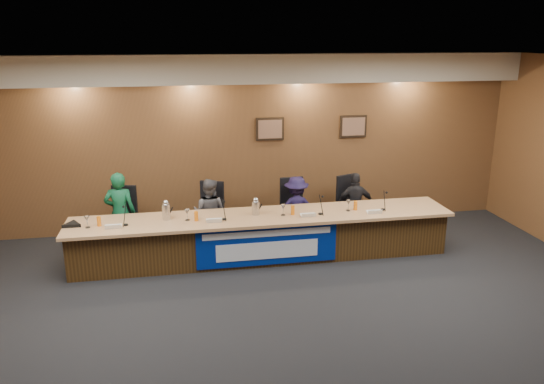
{
  "coord_description": "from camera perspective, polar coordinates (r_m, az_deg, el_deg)",
  "views": [
    {
      "loc": [
        -1.31,
        -5.53,
        3.51
      ],
      "look_at": [
        0.17,
        2.5,
        1.08
      ],
      "focal_mm": 35.0,
      "sensor_mm": 36.0,
      "label": 1
    }
  ],
  "objects": [
    {
      "name": "wall_back",
      "position": [
        9.81,
        -2.56,
        5.3
      ],
      "size": [
        10.0,
        0.04,
        3.2
      ],
      "primitive_type": "cube",
      "color": "brown",
      "rests_on": "floor"
    },
    {
      "name": "wall_photo_right",
      "position": [
        10.2,
        8.73,
        6.99
      ],
      "size": [
        0.52,
        0.04,
        0.42
      ],
      "primitive_type": "cube",
      "color": "black",
      "rests_on": "wall_back"
    },
    {
      "name": "panelist_d",
      "position": [
        9.58,
        8.93,
        -1.4
      ],
      "size": [
        0.72,
        0.36,
        1.18
      ],
      "primitive_type": "imported",
      "rotation": [
        0.0,
        0.0,
        3.03
      ],
      "color": "black",
      "rests_on": "floor"
    },
    {
      "name": "juice_glass_d",
      "position": [
        8.78,
        8.97,
        -1.46
      ],
      "size": [
        0.06,
        0.06,
        0.15
      ],
      "primitive_type": "cylinder",
      "color": "orange",
      "rests_on": "dais_top"
    },
    {
      "name": "water_glass_a",
      "position": [
        8.35,
        -19.26,
        -3.07
      ],
      "size": [
        0.08,
        0.08,
        0.18
      ],
      "primitive_type": "cylinder",
      "color": "silver",
      "rests_on": "dais_top"
    },
    {
      "name": "nameplate_a",
      "position": [
        8.19,
        -16.74,
        -3.56
      ],
      "size": [
        0.24,
        0.08,
        0.1
      ],
      "primitive_type": "cube",
      "rotation": [
        0.31,
        0.0,
        0.0
      ],
      "color": "white",
      "rests_on": "dais_top"
    },
    {
      "name": "water_glass_b",
      "position": [
        8.29,
        -9.11,
        -2.45
      ],
      "size": [
        0.08,
        0.08,
        0.18
      ],
      "primitive_type": "cylinder",
      "color": "silver",
      "rests_on": "dais_top"
    },
    {
      "name": "nameplate_c",
      "position": [
        8.35,
        3.97,
        -2.46
      ],
      "size": [
        0.24,
        0.08,
        0.1
      ],
      "primitive_type": "cube",
      "rotation": [
        0.31,
        0.0,
        0.0
      ],
      "color": "white",
      "rests_on": "dais_top"
    },
    {
      "name": "microphone_d",
      "position": [
        8.88,
        11.86,
        -1.85
      ],
      "size": [
        0.07,
        0.07,
        0.02
      ],
      "primitive_type": "cylinder",
      "color": "black",
      "rests_on": "dais_top"
    },
    {
      "name": "dais_body",
      "position": [
        8.64,
        -0.98,
        -4.91
      ],
      "size": [
        6.0,
        0.8,
        0.7
      ],
      "primitive_type": "cube",
      "color": "#3D2710",
      "rests_on": "floor"
    },
    {
      "name": "wall_photo_left",
      "position": [
        9.8,
        -0.22,
        6.79
      ],
      "size": [
        0.52,
        0.04,
        0.42
      ],
      "primitive_type": "cube",
      "color": "black",
      "rests_on": "wall_back"
    },
    {
      "name": "speakerphone",
      "position": [
        8.52,
        -20.69,
        -3.29
      ],
      "size": [
        0.32,
        0.32,
        0.05
      ],
      "primitive_type": "cylinder",
      "color": "black",
      "rests_on": "dais_top"
    },
    {
      "name": "office_chair_c",
      "position": [
        9.42,
        2.48,
        -2.24
      ],
      "size": [
        0.52,
        0.52,
        0.08
      ],
      "primitive_type": "cube",
      "rotation": [
        0.0,
        0.0,
        0.09
      ],
      "color": "black",
      "rests_on": "floor"
    },
    {
      "name": "microphone_b",
      "position": [
        8.28,
        -5.17,
        -2.93
      ],
      "size": [
        0.07,
        0.07,
        0.02
      ],
      "primitive_type": "cylinder",
      "color": "black",
      "rests_on": "dais_top"
    },
    {
      "name": "panelist_c",
      "position": [
        9.29,
        2.62,
        -1.83
      ],
      "size": [
        0.76,
        0.44,
        1.16
      ],
      "primitive_type": "imported",
      "rotation": [
        0.0,
        0.0,
        3.13
      ],
      "color": "#191236",
      "rests_on": "floor"
    },
    {
      "name": "water_glass_d",
      "position": [
        8.72,
        8.21,
        -1.45
      ],
      "size": [
        0.08,
        0.08,
        0.18
      ],
      "primitive_type": "cylinder",
      "color": "silver",
      "rests_on": "dais_top"
    },
    {
      "name": "banner_text_upper",
      "position": [
        8.16,
        -0.49,
        -4.49
      ],
      "size": [
        2.0,
        0.01,
        0.1
      ],
      "primitive_type": "cube",
      "color": "silver",
      "rests_on": "banner"
    },
    {
      "name": "carafe_mid",
      "position": [
        8.45,
        -1.76,
        -1.73
      ],
      "size": [
        0.13,
        0.13,
        0.22
      ],
      "primitive_type": "cylinder",
      "color": "silver",
      "rests_on": "dais_top"
    },
    {
      "name": "nameplate_d",
      "position": [
        8.64,
        11.03,
        -2.08
      ],
      "size": [
        0.24,
        0.08,
        0.1
      ],
      "primitive_type": "cube",
      "rotation": [
        0.31,
        0.0,
        0.0
      ],
      "color": "white",
      "rests_on": "dais_top"
    },
    {
      "name": "microphone_a",
      "position": [
        8.3,
        -15.46,
        -3.42
      ],
      "size": [
        0.07,
        0.07,
        0.02
      ],
      "primitive_type": "cylinder",
      "color": "black",
      "rests_on": "dais_top"
    },
    {
      "name": "dais_top",
      "position": [
        8.46,
        -0.94,
        -2.67
      ],
      "size": [
        6.1,
        0.95,
        0.05
      ],
      "primitive_type": "cube",
      "color": "tan",
      "rests_on": "dais_body"
    },
    {
      "name": "panelist_b",
      "position": [
        9.08,
        -6.74,
        -2.26
      ],
      "size": [
        0.71,
        0.64,
        1.2
      ],
      "primitive_type": "imported",
      "rotation": [
        0.0,
        0.0,
        2.75
      ],
      "color": "#4F4E53",
      "rests_on": "floor"
    },
    {
      "name": "juice_glass_b",
      "position": [
        8.26,
        -8.16,
        -2.59
      ],
      "size": [
        0.06,
        0.06,
        0.15
      ],
      "primitive_type": "cylinder",
      "color": "orange",
      "rests_on": "dais_top"
    },
    {
      "name": "office_chair_a",
      "position": [
        9.25,
        -15.85,
        -3.23
      ],
      "size": [
        0.58,
        0.58,
        0.08
      ],
      "primitive_type": "cube",
      "rotation": [
        0.0,
        0.0,
        -0.25
      ],
      "color": "black",
      "rests_on": "floor"
    },
    {
      "name": "juice_glass_a",
      "position": [
        8.37,
        -18.12,
        -3.01
      ],
      "size": [
        0.06,
        0.06,
        0.15
      ],
      "primitive_type": "cylinder",
      "color": "orange",
      "rests_on": "dais_top"
    },
    {
      "name": "juice_glass_c",
      "position": [
        8.46,
        2.25,
        -1.96
      ],
      "size": [
        0.06,
        0.06,
        0.15
      ],
      "primitive_type": "cylinder",
      "color": "orange",
      "rests_on": "dais_top"
    },
    {
      "name": "soffit",
      "position": [
        9.39,
        -2.45,
        13.12
      ],
      "size": [
        10.0,
        0.5,
        0.5
      ],
      "primitive_type": "cube",
      "color": "beige",
      "rests_on": "wall_back"
    },
    {
      "name": "banner_text_lower",
      "position": [
        8.27,
        -0.49,
        -6.31
      ],
      "size": [
        1.6,
        0.01,
        0.28
      ],
      "primitive_type": "cube",
      "color": "silver",
      "rests_on": "banner"
    },
    {
      "name": "carafe_left",
      "position": [
        8.38,
        -11.31,
        -2.1
      ],
      "size": [
        0.13,
        0.13,
        0.25
      ],
      "primitive_type": "cylinder",
      "color": "silver",
      "rests_on": "dais_top"
    },
    {
      "name": "banner",
      "position": [
        8.25,
        -0.51,
        -5.76
      ],
      "size": [
        2.2,
        0.02,
        0.65
      ],
      "primitive_type": "cube",
      "color": "navy",
      "rests_on": "dais_body"
    },
    {
      "name": "floor",
      "position": [
        6.68,
        2.55,
        -15.17
      ],
      "size": [
        10.0,
        10.0,
        0.0
      ],
      "primitive_type": "plane",
      "color": "black",
      "rests_on": "ground"
    },
    {
      "name": "office_chair_d",
      "position": [
        9.71,
        8.71,
        -1.84
      ],
      "size": [
        0.62,
        0.62,
        0.08
      ],
      "primitive_type": "cube",
      "rotation": [
        0.0,
        0.0,
        0.37
      ],
      "color": "black",
      "rests_on": "floor"
    },
    {
      "name": "ceiling",
      "position": [
        5.69,
        2.97,
        13.4
      ],
      "size": [
        10.0,
        8.0,
        0.04
      ],
      "primitive_type": "cube",
      "color": "silver",
      "rests_on": "wall_back"
    },
    {
      "name": "microphone_c",
      "position": [
        8.52,
        5.22,
        -2.35
      ],
      "size": [
        0.07,
        0.07,
        0.02
      ],
      "primitive_type": "cylinder",
      "color": "black",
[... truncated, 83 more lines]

